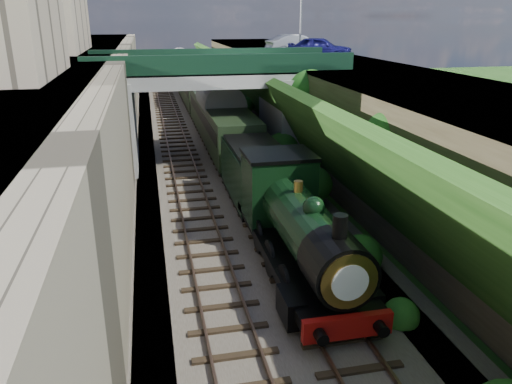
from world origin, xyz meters
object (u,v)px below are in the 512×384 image
car_blue (320,48)px  tender (256,177)px  tree (306,94)px  lamppost (301,13)px  locomotive (298,229)px  car_silver (297,45)px  road_bridge (224,101)px

car_blue → tender: 16.37m
tender → tree: bearing=55.3°
lamppost → locomotive: bearing=-106.9°
tree → tender: (-4.71, -6.81, -3.03)m
lamppost → tender: bearing=-114.2°
car_blue → car_silver: (-0.41, 4.64, 0.01)m
road_bridge → lamppost: lamppost is taller
road_bridge → car_silver: size_ratio=3.16×
tree → locomotive: tree is taller
car_blue → road_bridge: bearing=144.8°
car_blue → locomotive: 22.71m
tree → car_blue: car_blue is taller
lamppost → locomotive: 24.86m
road_bridge → lamppost: (7.12, 6.57, 5.49)m
lamppost → locomotive: lamppost is taller
car_silver → tender: 20.18m
lamppost → car_blue: bearing=-64.6°
lamppost → tree: bearing=-104.3°
car_silver → locomotive: car_silver is taller
lamppost → car_silver: size_ratio=1.18×
tree → lamppost: 10.02m
car_silver → locomotive: size_ratio=0.50×
tree → locomotive: (-4.71, -14.17, -2.75)m
car_silver → locomotive: (-7.37, -25.33, -5.19)m
lamppost → tender: (-6.86, -15.27, -7.95)m
tree → lamppost: size_ratio=1.10×
car_blue → car_silver: car_silver is taller
tree → tender: bearing=-124.7°
road_bridge → locomotive: (0.26, -16.06, -2.18)m
road_bridge → tender: 9.04m
tree → lamppost: (2.15, 8.46, 4.92)m
tree → tender: size_ratio=1.10×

